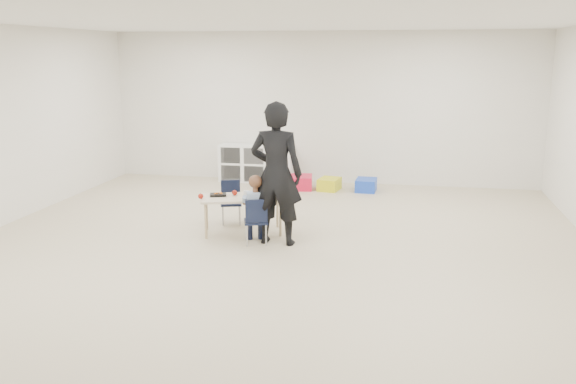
% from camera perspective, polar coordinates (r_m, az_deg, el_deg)
% --- Properties ---
extents(room, '(9.00, 9.02, 2.80)m').
position_cam_1_polar(room, '(7.07, -2.11, 4.69)').
color(room, '#C1AF94').
rests_on(room, ground).
extents(table, '(1.23, 0.86, 0.51)m').
position_cam_1_polar(table, '(8.32, -4.25, -2.10)').
color(table, beige).
rests_on(table, ground).
extents(chair_near, '(0.37, 0.35, 0.61)m').
position_cam_1_polar(chair_near, '(7.84, -3.02, -2.68)').
color(chair_near, black).
rests_on(chair_near, ground).
extents(chair_far, '(0.37, 0.35, 0.61)m').
position_cam_1_polar(chair_far, '(8.79, -5.36, -0.99)').
color(chair_far, black).
rests_on(chair_far, ground).
extents(child, '(0.51, 0.51, 0.96)m').
position_cam_1_polar(child, '(7.79, -3.04, -1.43)').
color(child, '#9CB2D3').
rests_on(child, chair_near).
extents(lunch_tray_near, '(0.26, 0.22, 0.03)m').
position_cam_1_polar(lunch_tray_near, '(8.32, -3.39, -0.21)').
color(lunch_tray_near, black).
rests_on(lunch_tray_near, table).
extents(lunch_tray_far, '(0.26, 0.22, 0.03)m').
position_cam_1_polar(lunch_tray_far, '(8.33, -6.56, -0.26)').
color(lunch_tray_far, black).
rests_on(lunch_tray_far, table).
extents(milk_carton, '(0.09, 0.09, 0.10)m').
position_cam_1_polar(milk_carton, '(8.14, -3.93, -0.26)').
color(milk_carton, white).
rests_on(milk_carton, table).
extents(bread_roll, '(0.09, 0.09, 0.07)m').
position_cam_1_polar(bread_roll, '(8.18, -2.24, -0.28)').
color(bread_roll, tan).
rests_on(bread_roll, table).
extents(apple_near, '(0.07, 0.07, 0.07)m').
position_cam_1_polar(apple_near, '(8.33, -5.01, -0.07)').
color(apple_near, maroon).
rests_on(apple_near, table).
extents(apple_far, '(0.07, 0.07, 0.07)m').
position_cam_1_polar(apple_far, '(8.18, -8.17, -0.40)').
color(apple_far, maroon).
rests_on(apple_far, table).
extents(cubby_shelf, '(1.40, 0.40, 0.70)m').
position_cam_1_polar(cubby_shelf, '(11.63, -2.99, 2.70)').
color(cubby_shelf, white).
rests_on(cubby_shelf, ground).
extents(adult, '(0.68, 0.46, 1.83)m').
position_cam_1_polar(adult, '(7.70, -1.10, 1.71)').
color(adult, black).
rests_on(adult, ground).
extents(bin_red, '(0.45, 0.54, 0.24)m').
position_cam_1_polar(bin_red, '(11.01, 1.26, 0.92)').
color(bin_red, red).
rests_on(bin_red, ground).
extents(bin_yellow, '(0.41, 0.49, 0.21)m').
position_cam_1_polar(bin_yellow, '(10.94, 3.89, 0.74)').
color(bin_yellow, yellow).
rests_on(bin_yellow, ground).
extents(bin_blue, '(0.37, 0.46, 0.22)m').
position_cam_1_polar(bin_blue, '(10.92, 7.32, 0.65)').
color(bin_blue, blue).
rests_on(bin_blue, ground).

